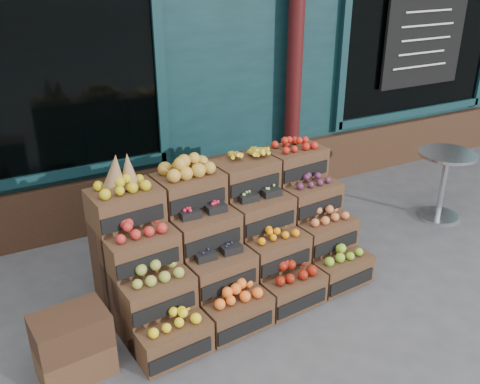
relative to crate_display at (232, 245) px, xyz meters
name	(u,v)px	position (x,y,z in m)	size (l,w,h in m)	color
ground	(300,310)	(0.35, -0.57, -0.43)	(60.00, 60.00, 0.00)	#464649
crate_display	(232,245)	(0.00, 0.00, 0.00)	(2.31, 1.29, 1.39)	#492F1C
spare_crates	(73,345)	(-1.46, -0.43, -0.18)	(0.54, 0.40, 0.50)	#492F1C
bistro_table	(444,178)	(2.66, 0.13, 0.05)	(0.61, 0.61, 0.77)	silver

